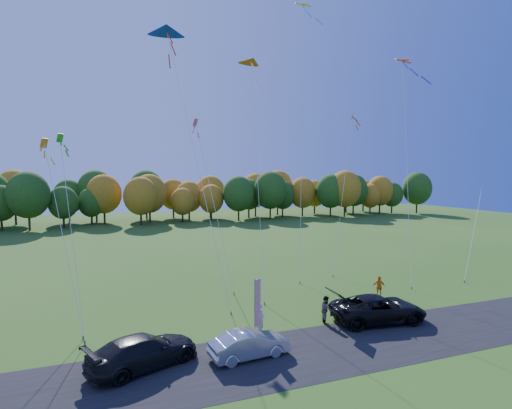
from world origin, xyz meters
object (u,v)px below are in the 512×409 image
object	(u,v)px
person_east	(379,287)
feather_flag	(257,302)
silver_sedan	(250,344)
black_suv	(378,309)

from	to	relation	value
person_east	feather_flag	bearing A→B (deg)	-134.02
silver_sedan	person_east	bearing A→B (deg)	-70.52
black_suv	silver_sedan	size ratio (longest dim) A/B	1.45
black_suv	feather_flag	xyz separation A→B (m)	(-8.13, 0.07, 1.32)
person_east	feather_flag	xyz separation A→B (m)	(-11.31, -4.01, 1.34)
silver_sedan	feather_flag	xyz separation A→B (m)	(1.10, 1.88, 1.47)
person_east	silver_sedan	bearing A→B (deg)	-128.17
black_suv	person_east	xyz separation A→B (m)	(3.18, 4.08, -0.02)
feather_flag	person_east	bearing A→B (deg)	19.52
feather_flag	black_suv	bearing A→B (deg)	-0.52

